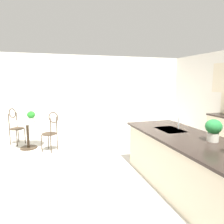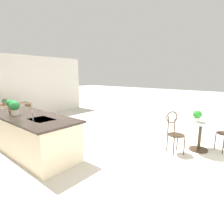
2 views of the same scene
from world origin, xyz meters
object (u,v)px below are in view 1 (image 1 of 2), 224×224
(chair_near_window, at_px, (51,130))
(chair_by_island, at_px, (15,125))
(bistro_table, at_px, (28,132))
(potted_plant_counter_near, at_px, (214,129))
(potted_plant_on_table, at_px, (31,116))

(chair_near_window, relative_size, chair_by_island, 1.00)
(bistro_table, height_order, chair_near_window, chair_near_window)
(chair_near_window, xyz_separation_m, potted_plant_counter_near, (2.97, 2.33, 0.54))
(chair_by_island, height_order, potted_plant_on_table, chair_by_island)
(bistro_table, distance_m, potted_plant_counter_near, 4.53)
(chair_by_island, bearing_deg, potted_plant_counter_near, 40.09)
(chair_near_window, height_order, potted_plant_on_table, chair_near_window)
(chair_near_window, height_order, potted_plant_counter_near, potted_plant_counter_near)
(potted_plant_counter_near, bearing_deg, bistro_table, -139.16)
(bistro_table, height_order, potted_plant_on_table, potted_plant_on_table)
(potted_plant_on_table, bearing_deg, chair_by_island, -141.08)
(chair_by_island, bearing_deg, bistro_table, 34.91)
(potted_plant_on_table, bearing_deg, potted_plant_counter_near, 40.30)
(chair_near_window, distance_m, potted_plant_counter_near, 3.81)
(bistro_table, height_order, potted_plant_counter_near, potted_plant_counter_near)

